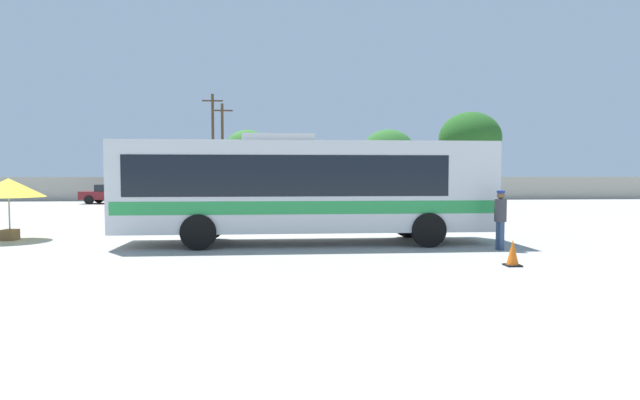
# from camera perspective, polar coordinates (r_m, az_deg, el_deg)

# --- Properties ---
(ground_plane) EXTENTS (300.00, 300.00, 0.00)m
(ground_plane) POSITION_cam_1_polar(r_m,az_deg,el_deg) (26.63, -2.20, -1.84)
(ground_plane) COLOR #A3A099
(perimeter_wall) EXTENTS (80.00, 0.30, 1.96)m
(perimeter_wall) POSITION_cam_1_polar(r_m,az_deg,el_deg) (43.42, -3.00, 1.29)
(perimeter_wall) COLOR #9E998C
(perimeter_wall) RESTS_ON ground_plane
(coach_bus_silver_green) EXTENTS (11.70, 2.81, 3.44)m
(coach_bus_silver_green) POSITION_cam_1_polar(r_m,az_deg,el_deg) (16.27, -1.99, 1.63)
(coach_bus_silver_green) COLOR silver
(coach_bus_silver_green) RESTS_ON ground_plane
(attendant_by_bus_door) EXTENTS (0.40, 0.40, 1.72)m
(attendant_by_bus_door) POSITION_cam_1_polar(r_m,az_deg,el_deg) (15.73, 19.40, -1.70)
(attendant_by_bus_door) COLOR #33476B
(attendant_by_bus_door) RESTS_ON ground_plane
(vendor_umbrella_near_gate_yellow) EXTENTS (2.25, 2.25, 2.06)m
(vendor_umbrella_near_gate_yellow) POSITION_cam_1_polar(r_m,az_deg,el_deg) (19.87, -31.30, 1.08)
(vendor_umbrella_near_gate_yellow) COLOR gray
(vendor_umbrella_near_gate_yellow) RESTS_ON ground_plane
(parked_car_leftmost_maroon) EXTENTS (4.30, 2.17, 1.42)m
(parked_car_leftmost_maroon) POSITION_cam_1_polar(r_m,az_deg,el_deg) (41.26, -22.07, 0.68)
(parked_car_leftmost_maroon) COLOR maroon
(parked_car_leftmost_maroon) RESTS_ON ground_plane
(parked_car_second_grey) EXTENTS (4.53, 2.11, 1.51)m
(parked_car_second_grey) POSITION_cam_1_polar(r_m,az_deg,el_deg) (40.46, -13.66, 0.83)
(parked_car_second_grey) COLOR slate
(parked_car_second_grey) RESTS_ON ground_plane
(parked_car_third_black) EXTENTS (4.41, 2.08, 1.49)m
(parked_car_third_black) POSITION_cam_1_polar(r_m,az_deg,el_deg) (40.10, -5.50, 0.87)
(parked_car_third_black) COLOR black
(parked_car_third_black) RESTS_ON ground_plane
(utility_pole_near) EXTENTS (1.80, 0.24, 8.29)m
(utility_pole_near) POSITION_cam_1_polar(r_m,az_deg,el_deg) (45.52, -10.78, 5.53)
(utility_pole_near) COLOR #4C3823
(utility_pole_near) RESTS_ON ground_plane
(utility_pole_far) EXTENTS (1.80, 0.24, 9.21)m
(utility_pole_far) POSITION_cam_1_polar(r_m,az_deg,el_deg) (46.29, -11.80, 6.05)
(utility_pole_far) COLOR #4C3823
(utility_pole_far) RESTS_ON ground_plane
(roadside_tree_left) EXTENTS (3.63, 3.63, 5.44)m
(roadside_tree_left) POSITION_cam_1_polar(r_m,az_deg,el_deg) (51.46, -20.07, 4.59)
(roadside_tree_left) COLOR brown
(roadside_tree_left) RESTS_ON ground_plane
(roadside_tree_midleft) EXTENTS (4.33, 4.33, 6.40)m
(roadside_tree_midleft) POSITION_cam_1_polar(r_m,az_deg,el_deg) (49.58, -8.04, 5.58)
(roadside_tree_midleft) COLOR brown
(roadside_tree_midleft) RESTS_ON ground_plane
(roadside_tree_midright) EXTENTS (4.73, 4.73, 6.20)m
(roadside_tree_midright) POSITION_cam_1_polar(r_m,az_deg,el_deg) (46.72, 7.59, 5.31)
(roadside_tree_midright) COLOR brown
(roadside_tree_midright) RESTS_ON ground_plane
(roadside_tree_right) EXTENTS (5.97, 5.97, 8.23)m
(roadside_tree_right) POSITION_cam_1_polar(r_m,az_deg,el_deg) (52.31, 16.32, 6.60)
(roadside_tree_right) COLOR brown
(roadside_tree_right) RESTS_ON ground_plane
(traffic_cone_on_apron) EXTENTS (0.36, 0.36, 0.64)m
(traffic_cone_on_apron) POSITION_cam_1_polar(r_m,az_deg,el_deg) (13.15, 20.61, -5.55)
(traffic_cone_on_apron) COLOR black
(traffic_cone_on_apron) RESTS_ON ground_plane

